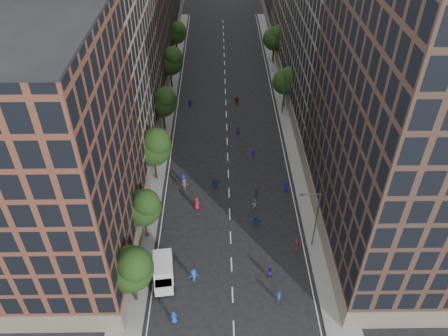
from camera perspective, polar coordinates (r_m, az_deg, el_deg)
name	(u,v)px	position (r m, az deg, el deg)	size (l,w,h in m)	color
ground	(227,129)	(79.39, 0.36, 5.16)	(240.00, 240.00, 0.00)	black
sidewalk_left	(164,108)	(86.36, -7.80, 7.82)	(4.00, 105.00, 0.15)	slate
sidewalk_right	(287,107)	(86.76, 8.29, 7.92)	(4.00, 105.00, 0.15)	slate
bldg_left_a	(56,161)	(50.19, -21.12, 0.82)	(14.00, 22.00, 30.00)	brown
bldg_left_b	(99,52)	(69.14, -15.97, 14.40)	(14.00, 26.00, 34.00)	#8A735A
bldg_left_c	(127,18)	(91.11, -12.55, 18.64)	(14.00, 20.00, 28.00)	brown
bldg_right_a	(402,115)	(52.75, 22.26, 6.41)	(14.00, 30.00, 36.00)	#402B22
bldg_right_b	(341,31)	(78.12, 15.07, 16.91)	(14.00, 28.00, 33.00)	#675F55
tree_left_0	(131,268)	(49.15, -12.03, -12.62)	(5.20, 5.20, 8.83)	black
tree_left_1	(144,206)	(56.15, -10.46, -4.95)	(4.80, 4.80, 8.21)	black
tree_left_2	(154,146)	(64.80, -9.15, 2.85)	(5.60, 5.60, 9.45)	black
tree_left_3	(163,101)	(76.82, -7.96, 8.61)	(5.00, 5.00, 8.58)	black
tree_left_4	(171,60)	(90.85, -6.98, 13.79)	(5.40, 5.40, 9.08)	black
tree_left_5	(176,32)	(105.72, -6.24, 17.20)	(4.80, 4.80, 8.33)	black
tree_right_a	(287,80)	(84.33, 8.18, 11.30)	(5.00, 5.00, 8.39)	black
tree_right_b	(275,37)	(102.26, 6.73, 16.59)	(5.20, 5.20, 8.83)	black
streetlamp_near	(315,217)	(55.53, 11.78, -6.31)	(2.64, 0.22, 9.06)	#595B60
streetlamp_far	(283,90)	(81.89, 7.69, 10.12)	(2.64, 0.22, 9.06)	#595B60
cargo_van	(163,272)	(54.02, -7.93, -13.28)	(2.99, 5.38, 2.74)	white
skater_0	(174,318)	(50.92, -6.57, -18.83)	(0.87, 0.57, 1.79)	#1641B7
skater_1	(279,297)	(52.55, 7.14, -16.38)	(0.60, 0.40, 1.65)	#124598
skater_2	(269,272)	(54.52, 5.93, -13.41)	(0.82, 0.64, 1.69)	#1515B0
skater_3	(194,276)	(53.91, -3.98, -13.88)	(1.23, 0.71, 1.90)	blue
skater_4	(163,261)	(55.73, -7.97, -12.00)	(1.06, 0.44, 1.80)	blue
skater_5	(256,221)	(60.21, 4.14, -6.93)	(1.48, 0.47, 1.60)	#1733BD
skater_6	(197,204)	(62.41, -3.60, -4.68)	(0.95, 0.62, 1.94)	maroon
skater_7	(296,243)	(58.11, 9.44, -9.67)	(0.56, 0.37, 1.53)	maroon
skater_8	(254,204)	(62.65, 4.00, -4.74)	(0.75, 0.59, 1.55)	#B2B1AE
skater_9	(184,185)	(65.65, -5.23, -2.20)	(1.25, 0.72, 1.93)	#4A484E
skater_10	(256,190)	(64.71, 4.24, -2.95)	(1.03, 0.43, 1.76)	#23753A
skater_11	(215,184)	(65.76, -1.17, -2.09)	(1.54, 0.49, 1.67)	#1534AD
skater_12	(286,186)	(65.83, 8.08, -2.40)	(0.89, 0.58, 1.82)	#1713A0
skater_13	(183,179)	(66.88, -5.33, -1.40)	(0.65, 0.42, 1.77)	#1629B3
skater_14	(238,131)	(77.51, 1.78, 4.92)	(0.76, 0.59, 1.57)	#1636B4
skater_15	(253,154)	(71.87, 3.84, 1.83)	(1.04, 0.60, 1.61)	#1913A1
skater_16	(190,104)	(85.31, -4.43, 8.32)	(1.09, 0.45, 1.86)	#1515AF
skater_17	(237,100)	(86.46, 1.67, 8.84)	(1.66, 0.53, 1.79)	maroon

